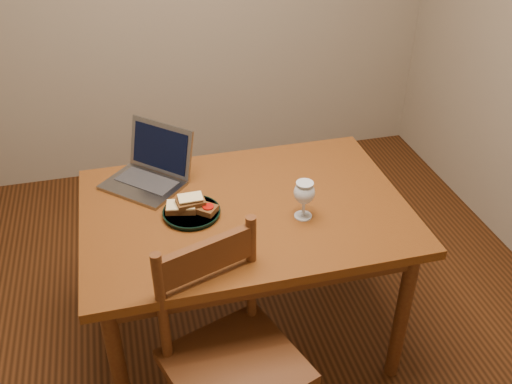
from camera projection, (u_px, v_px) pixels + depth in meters
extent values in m
cube|color=black|center=(243.00, 329.00, 2.75)|extent=(3.20, 3.20, 0.02)
cube|color=#4E240D|center=(245.00, 211.00, 2.31)|extent=(1.30, 0.90, 0.04)
cylinder|color=#431E0E|center=(119.00, 371.00, 2.10)|extent=(0.06, 0.06, 0.70)
cylinder|color=#431E0E|center=(402.00, 315.00, 2.34)|extent=(0.06, 0.06, 0.70)
cylinder|color=#431E0E|center=(111.00, 247.00, 2.70)|extent=(0.06, 0.06, 0.70)
cylinder|color=#431E0E|center=(337.00, 212.00, 2.93)|extent=(0.06, 0.06, 0.70)
cube|color=#431E0E|center=(235.00, 367.00, 2.00)|extent=(0.55, 0.54, 0.04)
cube|color=#431E0E|center=(207.00, 257.00, 1.90)|extent=(0.34, 0.14, 0.12)
cylinder|color=black|center=(192.00, 213.00, 2.25)|extent=(0.23, 0.23, 0.02)
cube|color=slate|center=(142.00, 186.00, 2.42)|extent=(0.38, 0.38, 0.01)
cube|color=slate|center=(161.00, 148.00, 2.46)|extent=(0.28, 0.27, 0.22)
cube|color=black|center=(161.00, 148.00, 2.46)|extent=(0.23, 0.23, 0.18)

